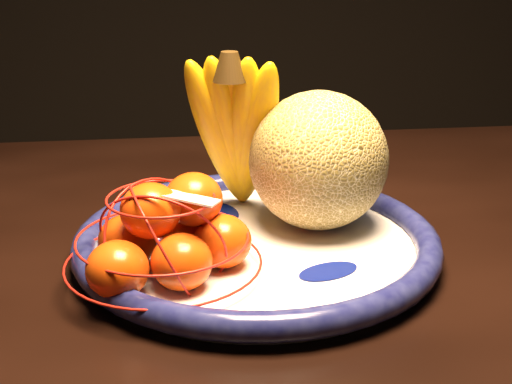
{
  "coord_description": "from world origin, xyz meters",
  "views": [
    {
      "loc": [
        -0.1,
        -0.81,
        1.04
      ],
      "look_at": [
        -0.05,
        -0.1,
        0.78
      ],
      "focal_mm": 50.0,
      "sensor_mm": 36.0,
      "label": 1
    }
  ],
  "objects": [
    {
      "name": "banana_bunch",
      "position": [
        -0.07,
        -0.02,
        0.83
      ],
      "size": [
        0.14,
        0.14,
        0.21
      ],
      "rotation": [
        0.0,
        0.0,
        -0.22
      ],
      "color": "#F0C000",
      "rests_on": "fruit_bowl"
    },
    {
      "name": "fruit_bowl",
      "position": [
        -0.05,
        -0.11,
        0.73
      ],
      "size": [
        0.39,
        0.39,
        0.03
      ],
      "rotation": [
        0.0,
        0.0,
        -0.18
      ],
      "color": "white",
      "rests_on": "dining_table"
    },
    {
      "name": "dining_table",
      "position": [
        0.11,
        -0.04,
        0.64
      ],
      "size": [
        1.47,
        0.93,
        0.71
      ],
      "rotation": [
        0.0,
        0.0,
        0.05
      ],
      "color": "black",
      "rests_on": "ground"
    },
    {
      "name": "price_tag",
      "position": [
        -0.13,
        -0.19,
        0.81
      ],
      "size": [
        0.08,
        0.05,
        0.01
      ],
      "primitive_type": "cube",
      "rotation": [
        -0.14,
        0.1,
        -0.36
      ],
      "color": "white",
      "rests_on": "mandarin_bag"
    },
    {
      "name": "mandarin_bag",
      "position": [
        -0.14,
        -0.17,
        0.77
      ],
      "size": [
        0.25,
        0.25,
        0.12
      ],
      "rotation": [
        0.0,
        0.0,
        0.38
      ],
      "color": "#F85615",
      "rests_on": "fruit_bowl"
    },
    {
      "name": "cantaloupe",
      "position": [
        0.02,
        -0.06,
        0.81
      ],
      "size": [
        0.16,
        0.16,
        0.16
      ],
      "primitive_type": "sphere",
      "color": "olive",
      "rests_on": "fruit_bowl"
    }
  ]
}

